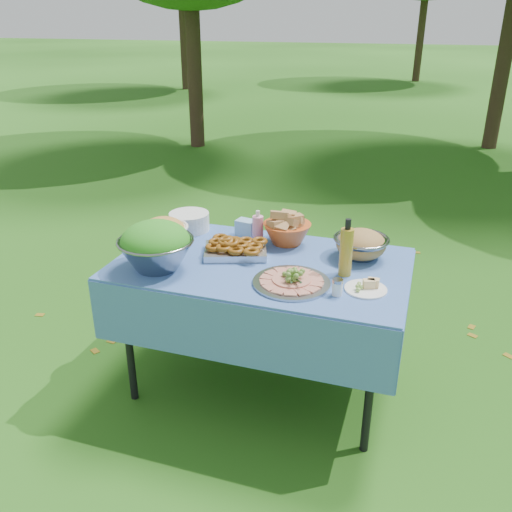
{
  "coord_description": "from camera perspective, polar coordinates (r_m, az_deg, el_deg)",
  "views": [
    {
      "loc": [
        0.75,
        -2.38,
        1.91
      ],
      "look_at": [
        -0.03,
        0.0,
        0.79
      ],
      "focal_mm": 38.0,
      "sensor_mm": 36.0,
      "label": 1
    }
  ],
  "objects": [
    {
      "name": "ground",
      "position": [
        3.14,
        0.52,
        -13.38
      ],
      "size": [
        80.0,
        80.0,
        0.0
      ],
      "primitive_type": "plane",
      "color": "#13380A",
      "rests_on": "ground"
    },
    {
      "name": "picnic_table",
      "position": [
        2.93,
        0.55,
        -7.46
      ],
      "size": [
        1.46,
        0.86,
        0.76
      ],
      "primitive_type": "cube",
      "color": "#81BCF8",
      "rests_on": "ground"
    },
    {
      "name": "salad_bowl",
      "position": [
        2.68,
        -10.51,
        1.09
      ],
      "size": [
        0.43,
        0.43,
        0.24
      ],
      "primitive_type": null,
      "rotation": [
        0.0,
        0.0,
        0.18
      ],
      "color": "gray",
      "rests_on": "picnic_table"
    },
    {
      "name": "pasta_bowl_white",
      "position": [
        2.98,
        -9.74,
        2.61
      ],
      "size": [
        0.34,
        0.34,
        0.15
      ],
      "primitive_type": null,
      "rotation": [
        0.0,
        0.0,
        0.37
      ],
      "color": "white",
      "rests_on": "picnic_table"
    },
    {
      "name": "plate_stack",
      "position": [
        3.17,
        -7.03,
        3.64
      ],
      "size": [
        0.27,
        0.27,
        0.1
      ],
      "primitive_type": "cylinder",
      "rotation": [
        0.0,
        0.0,
        -0.18
      ],
      "color": "white",
      "rests_on": "picnic_table"
    },
    {
      "name": "wipes_box",
      "position": [
        3.06,
        -1.06,
        2.96
      ],
      "size": [
        0.12,
        0.09,
        0.1
      ],
      "primitive_type": "cube",
      "rotation": [
        0.0,
        0.0,
        -0.18
      ],
      "color": "#92C7F7",
      "rests_on": "picnic_table"
    },
    {
      "name": "sanitizer_bottle",
      "position": [
        2.98,
        0.19,
        3.21
      ],
      "size": [
        0.08,
        0.08,
        0.17
      ],
      "primitive_type": "cylinder",
      "rotation": [
        0.0,
        0.0,
        -0.42
      ],
      "color": "#FC97C0",
      "rests_on": "picnic_table"
    },
    {
      "name": "bread_bowl",
      "position": [
        2.95,
        3.29,
        2.96
      ],
      "size": [
        0.28,
        0.28,
        0.17
      ],
      "primitive_type": null,
      "rotation": [
        0.0,
        0.0,
        -0.08
      ],
      "color": "#CC521E",
      "rests_on": "picnic_table"
    },
    {
      "name": "pasta_bowl_steel",
      "position": [
        2.83,
        11.0,
        1.27
      ],
      "size": [
        0.29,
        0.29,
        0.15
      ],
      "primitive_type": null,
      "rotation": [
        0.0,
        0.0,
        0.03
      ],
      "color": "gray",
      "rests_on": "picnic_table"
    },
    {
      "name": "fried_tray",
      "position": [
        2.82,
        -2.17,
        0.86
      ],
      "size": [
        0.38,
        0.32,
        0.08
      ],
      "primitive_type": "cube",
      "rotation": [
        0.0,
        0.0,
        0.34
      ],
      "color": "silver",
      "rests_on": "picnic_table"
    },
    {
      "name": "charcuterie_platter",
      "position": [
        2.52,
        3.77,
        -2.09
      ],
      "size": [
        0.47,
        0.47,
        0.08
      ],
      "primitive_type": "cylinder",
      "rotation": [
        0.0,
        0.0,
        -0.35
      ],
      "color": "#9FA1A5",
      "rests_on": "picnic_table"
    },
    {
      "name": "oil_bottle",
      "position": [
        2.59,
        9.5,
        0.89
      ],
      "size": [
        0.08,
        0.08,
        0.28
      ],
      "primitive_type": "cylinder",
      "rotation": [
        0.0,
        0.0,
        -0.27
      ],
      "color": "#AA8924",
      "rests_on": "picnic_table"
    },
    {
      "name": "cheese_plate",
      "position": [
        2.51,
        11.51,
        -2.99
      ],
      "size": [
        0.24,
        0.24,
        0.05
      ],
      "primitive_type": "cylinder",
      "rotation": [
        0.0,
        0.0,
        -0.25
      ],
      "color": "white",
      "rests_on": "picnic_table"
    },
    {
      "name": "shaker",
      "position": [
        2.44,
        8.56,
        -3.27
      ],
      "size": [
        0.06,
        0.06,
        0.08
      ],
      "primitive_type": "cylinder",
      "rotation": [
        0.0,
        0.0,
        -0.21
      ],
      "color": "white",
      "rests_on": "picnic_table"
    }
  ]
}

